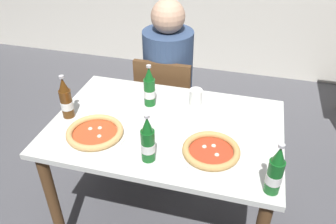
{
  "coord_description": "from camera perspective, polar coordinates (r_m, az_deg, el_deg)",
  "views": [
    {
      "loc": [
        0.38,
        -1.37,
        1.81
      ],
      "look_at": [
        0.0,
        0.05,
        0.8
      ],
      "focal_mm": 36.26,
      "sensor_mm": 36.0,
      "label": 1
    }
  ],
  "objects": [
    {
      "name": "pizza_marinara_far",
      "position": [
        1.73,
        -12.16,
        -3.48
      ],
      "size": [
        0.31,
        0.31,
        0.04
      ],
      "color": "white",
      "rests_on": "dining_table_main"
    },
    {
      "name": "beer_bottle_left",
      "position": [
        1.43,
        17.57,
        -9.63
      ],
      "size": [
        0.07,
        0.07,
        0.25
      ],
      "color": "#14591E",
      "rests_on": "dining_table_main"
    },
    {
      "name": "pizza_margherita_near",
      "position": [
        1.6,
        7.24,
        -6.57
      ],
      "size": [
        0.29,
        0.29,
        0.04
      ],
      "color": "white",
      "rests_on": "dining_table_main"
    },
    {
      "name": "dining_table_main",
      "position": [
        1.85,
        -0.41,
        -5.06
      ],
      "size": [
        1.2,
        0.8,
        0.75
      ],
      "color": "silver",
      "rests_on": "ground_plane"
    },
    {
      "name": "beer_bottle_center",
      "position": [
        1.87,
        -16.77,
        1.99
      ],
      "size": [
        0.07,
        0.07,
        0.25
      ],
      "color": "#512D0F",
      "rests_on": "dining_table_main"
    },
    {
      "name": "napkin_with_cutlery",
      "position": [
        1.83,
        11.52,
        -1.55
      ],
      "size": [
        0.19,
        0.19,
        0.01
      ],
      "color": "white",
      "rests_on": "dining_table_main"
    },
    {
      "name": "chair_behind_table",
      "position": [
        2.45,
        -0.29,
        1.59
      ],
      "size": [
        0.4,
        0.4,
        0.85
      ],
      "rotation": [
        0.0,
        0.0,
        3.15
      ],
      "color": "brown",
      "rests_on": "ground_plane"
    },
    {
      "name": "beer_bottle_right",
      "position": [
        1.51,
        -3.41,
        -4.94
      ],
      "size": [
        0.07,
        0.07,
        0.25
      ],
      "color": "#14591E",
      "rests_on": "dining_table_main"
    },
    {
      "name": "paper_cup",
      "position": [
        1.92,
        4.69,
        2.53
      ],
      "size": [
        0.07,
        0.07,
        0.09
      ],
      "primitive_type": "cylinder",
      "color": "white",
      "rests_on": "dining_table_main"
    },
    {
      "name": "beer_bottle_extra",
      "position": [
        1.89,
        -3.14,
        3.97
      ],
      "size": [
        0.07,
        0.07,
        0.25
      ],
      "color": "#14591E",
      "rests_on": "dining_table_main"
    },
    {
      "name": "ground_plane",
      "position": [
        2.3,
        -0.34,
        -17.34
      ],
      "size": [
        8.0,
        8.0,
        0.0
      ],
      "primitive_type": "plane",
      "color": "#4C4C51"
    },
    {
      "name": "diner_seated",
      "position": [
        2.44,
        0.0,
        4.22
      ],
      "size": [
        0.34,
        0.34,
        1.21
      ],
      "color": "#2D3342",
      "rests_on": "ground_plane"
    }
  ]
}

